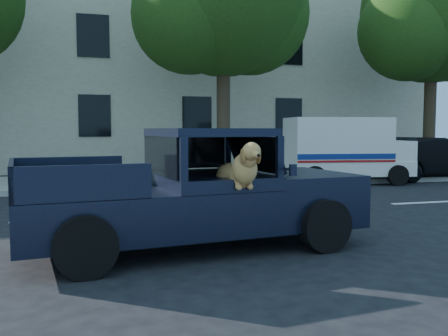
# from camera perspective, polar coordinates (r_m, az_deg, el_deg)

# --- Properties ---
(ground) EXTENTS (120.00, 120.00, 0.00)m
(ground) POSITION_cam_1_polar(r_m,az_deg,el_deg) (6.48, -20.14, -10.90)
(ground) COLOR black
(ground) RESTS_ON ground
(far_sidewalk) EXTENTS (60.00, 4.00, 0.15)m
(far_sidewalk) POSITION_cam_1_polar(r_m,az_deg,el_deg) (15.53, -17.70, -1.71)
(far_sidewalk) COLOR gray
(far_sidewalk) RESTS_ON ground
(lane_stripes) EXTENTS (21.60, 0.14, 0.01)m
(lane_stripes) POSITION_cam_1_polar(r_m,az_deg,el_deg) (9.90, -7.01, -5.35)
(lane_stripes) COLOR silver
(lane_stripes) RESTS_ON ground
(street_tree_mid) EXTENTS (6.00, 5.20, 8.60)m
(street_tree_mid) POSITION_cam_1_polar(r_m,az_deg,el_deg) (16.98, 0.01, 18.17)
(street_tree_mid) COLOR #332619
(street_tree_mid) RESTS_ON ground
(street_tree_right) EXTENTS (6.00, 5.20, 8.60)m
(street_tree_right) POSITION_cam_1_polar(r_m,az_deg,el_deg) (20.61, 22.77, 15.38)
(street_tree_right) COLOR #332619
(street_tree_right) RESTS_ON ground
(building_main) EXTENTS (26.00, 6.00, 9.00)m
(building_main) POSITION_cam_1_polar(r_m,az_deg,el_deg) (23.05, -9.79, 11.41)
(building_main) COLOR beige
(building_main) RESTS_ON ground
(pickup_truck) EXTENTS (4.93, 2.61, 1.70)m
(pickup_truck) POSITION_cam_1_polar(r_m,az_deg,el_deg) (7.06, -4.15, -4.62)
(pickup_truck) COLOR black
(pickup_truck) RESTS_ON ground
(mail_truck) EXTENTS (3.92, 2.33, 2.04)m
(mail_truck) POSITION_cam_1_polar(r_m,az_deg,el_deg) (15.95, 13.63, 1.47)
(mail_truck) COLOR silver
(mail_truck) RESTS_ON ground
(parked_sedan) EXTENTS (1.67, 4.35, 1.42)m
(parked_sedan) POSITION_cam_1_polar(r_m,az_deg,el_deg) (17.98, 22.63, 0.99)
(parked_sedan) COLOR black
(parked_sedan) RESTS_ON ground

